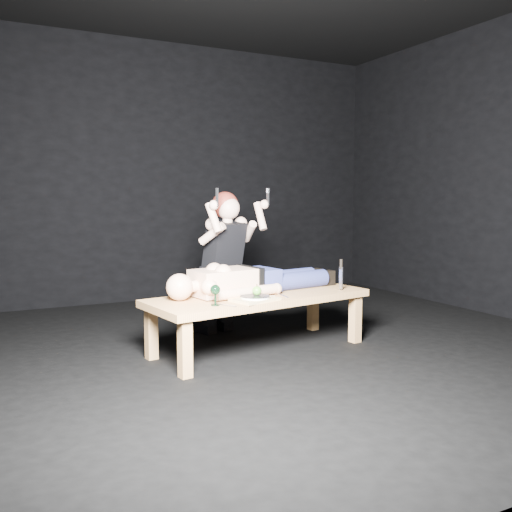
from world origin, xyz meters
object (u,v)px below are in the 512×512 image
table (259,322)px  lying_man (256,276)px  kneeling_woman (219,261)px  carving_knife (341,275)px  serving_tray (255,299)px  goblet (215,295)px

table → lying_man: lying_man is taller
kneeling_woman → carving_knife: kneeling_woman is taller
serving_tray → kneeling_woman: bearing=84.3°
serving_tray → goblet: (-0.33, -0.03, 0.06)m
lying_man → carving_knife: size_ratio=6.72×
serving_tray → carving_knife: carving_knife is taller
table → kneeling_woman: 0.79m
lying_man → serving_tray: (-0.19, -0.35, -0.12)m
lying_man → goblet: (-0.52, -0.38, -0.05)m
table → carving_knife: bearing=-18.8°
lying_man → goblet: bearing=-152.1°
carving_knife → serving_tray: bearing=178.4°
lying_man → carving_knife: 0.70m
table → carving_knife: carving_knife is taller
table → goblet: 0.63m
table → lying_man: (0.04, 0.12, 0.35)m
table → serving_tray: (-0.15, -0.23, 0.23)m
kneeling_woman → carving_knife: size_ratio=5.05×
carving_knife → lying_man: bearing=151.2°
goblet → carving_knife: carving_knife is taller
serving_tray → carving_knife: (0.85, 0.10, 0.12)m
goblet → kneeling_woman: bearing=65.7°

